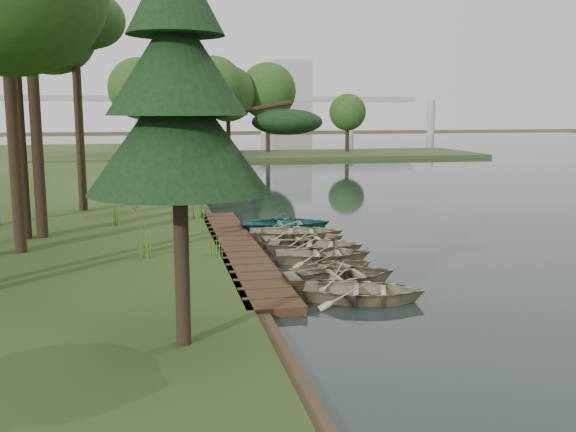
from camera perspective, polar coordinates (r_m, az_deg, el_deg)
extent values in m
plane|color=#3D2F1D|center=(24.58, -0.79, -3.16)|extent=(300.00, 300.00, 0.00)
cube|color=#3A2616|center=(24.31, -4.50, -2.97)|extent=(1.60, 16.00, 0.30)
cube|color=#2F401C|center=(74.80, -2.09, 5.40)|extent=(50.00, 14.00, 0.45)
cylinder|color=black|center=(74.39, -20.24, 6.84)|extent=(0.50, 0.50, 4.80)
sphere|color=#264718|center=(74.36, -20.40, 9.61)|extent=(5.60, 5.60, 5.60)
cylinder|color=black|center=(73.72, -15.07, 7.08)|extent=(0.50, 0.50, 4.80)
sphere|color=#264718|center=(73.69, -15.19, 9.87)|extent=(5.60, 5.60, 5.60)
cylinder|color=black|center=(73.65, -9.85, 7.26)|extent=(0.50, 0.50, 4.80)
sphere|color=#264718|center=(73.62, -9.93, 10.06)|extent=(5.60, 5.60, 5.60)
cylinder|color=black|center=(74.18, -4.66, 7.37)|extent=(0.50, 0.50, 4.80)
sphere|color=#264718|center=(74.15, -4.69, 10.16)|extent=(5.60, 5.60, 5.60)
cylinder|color=black|center=(75.31, 0.42, 7.43)|extent=(0.50, 0.50, 4.80)
sphere|color=#264718|center=(75.27, 0.43, 10.17)|extent=(5.60, 5.60, 5.60)
cylinder|color=black|center=(76.99, 5.32, 7.43)|extent=(0.50, 0.50, 4.80)
sphere|color=#264718|center=(76.96, 5.36, 10.11)|extent=(5.60, 5.60, 5.60)
cylinder|color=black|center=(79.20, 9.98, 7.39)|extent=(0.50, 0.50, 4.80)
sphere|color=#264718|center=(79.17, 10.05, 9.99)|extent=(5.60, 5.60, 5.60)
cube|color=#A5A5A0|center=(144.33, -6.08, 10.32)|extent=(90.00, 4.00, 1.20)
cylinder|color=#A5A5A0|center=(144.40, -18.11, 8.33)|extent=(1.80, 1.80, 8.00)
cylinder|color=#A5A5A0|center=(143.65, -10.07, 8.64)|extent=(1.80, 1.80, 8.00)
cylinder|color=#A5A5A0|center=(145.66, -2.09, 8.78)|extent=(1.80, 1.80, 8.00)
cylinder|color=#A5A5A0|center=(150.33, 5.54, 8.76)|extent=(1.80, 1.80, 8.00)
cylinder|color=#A5A5A0|center=(157.42, 12.58, 8.61)|extent=(1.80, 1.80, 8.00)
cube|color=#A5A5A0|center=(167.22, 0.16, 10.57)|extent=(10.00, 8.00, 18.00)
cube|color=#A5A5A0|center=(168.57, -12.08, 9.34)|extent=(8.00, 8.00, 12.00)
imported|color=tan|center=(18.18, 6.74, -6.40)|extent=(4.04, 3.44, 0.71)
imported|color=tan|center=(19.75, 4.77, -5.07)|extent=(3.65, 2.69, 0.73)
imported|color=tan|center=(20.80, 4.19, -4.45)|extent=(3.68, 3.18, 0.64)
imported|color=tan|center=(22.64, 3.13, -3.22)|extent=(3.68, 2.83, 0.71)
imported|color=tan|center=(24.03, 2.42, -2.43)|extent=(4.21, 3.56, 0.74)
imported|color=tan|center=(25.37, 1.45, -1.86)|extent=(3.41, 2.49, 0.69)
imported|color=tan|center=(26.40, 0.75, -1.30)|extent=(4.29, 3.39, 0.80)
imported|color=#276C68|center=(28.31, -0.17, -0.55)|extent=(4.13, 3.07, 0.82)
imported|color=tan|center=(33.00, -13.45, 0.86)|extent=(3.37, 2.73, 0.61)
cylinder|color=black|center=(24.47, -23.28, 7.38)|extent=(0.42, 0.42, 9.01)
cylinder|color=black|center=(27.17, -23.04, 10.51)|extent=(0.48, 0.48, 11.84)
cylinder|color=black|center=(27.12, -21.57, 8.63)|extent=(0.44, 0.44, 9.99)
cylinder|color=black|center=(34.12, -18.09, 8.20)|extent=(0.42, 0.42, 9.24)
ellipsoid|color=#264718|center=(34.38, -18.49, 15.91)|extent=(4.14, 4.14, 3.52)
cylinder|color=black|center=(13.87, -9.43, -3.61)|extent=(0.32, 0.32, 3.87)
cone|color=black|center=(13.53, -9.73, 7.53)|extent=(3.80, 3.80, 2.60)
cone|color=black|center=(13.57, -9.90, 13.56)|extent=(2.90, 2.90, 2.25)
cone|color=#3F661E|center=(22.72, -12.45, -2.19)|extent=(0.60, 0.60, 1.13)
cone|color=#3F661E|center=(22.51, -6.52, -2.44)|extent=(0.60, 0.60, 0.90)
cone|color=#3F661E|center=(29.42, -14.80, 0.05)|extent=(0.60, 0.60, 0.87)
cone|color=#3F661E|center=(30.60, -7.96, 0.79)|extent=(0.60, 0.60, 1.05)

